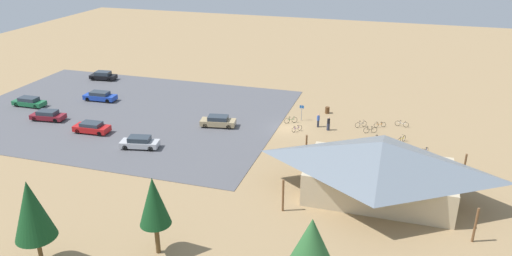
% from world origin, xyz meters
% --- Properties ---
extents(ground, '(160.00, 160.00, 0.00)m').
position_xyz_m(ground, '(0.00, 0.00, 0.00)').
color(ground, '#9E7F56').
rests_on(ground, ground).
extents(parking_lot_asphalt, '(43.56, 32.00, 0.05)m').
position_xyz_m(parking_lot_asphalt, '(23.11, 1.11, 0.03)').
color(parking_lot_asphalt, '#56565B').
rests_on(parking_lot_asphalt, ground).
extents(bike_pavilion, '(16.42, 10.80, 5.66)m').
position_xyz_m(bike_pavilion, '(-11.99, 13.86, 3.20)').
color(bike_pavilion, '#C6B28E').
rests_on(bike_pavilion, ground).
extents(trash_bin, '(0.60, 0.60, 0.90)m').
position_xyz_m(trash_bin, '(-3.85, -6.85, 0.45)').
color(trash_bin, brown).
rests_on(trash_bin, ground).
extents(lot_sign, '(0.56, 0.08, 2.20)m').
position_xyz_m(lot_sign, '(-0.99, -3.20, 1.41)').
color(lot_sign, '#99999E').
rests_on(lot_sign, ground).
extents(pine_far_east, '(3.03, 3.03, 7.19)m').
position_xyz_m(pine_far_east, '(11.72, 31.68, 4.81)').
color(pine_far_east, brown).
rests_on(pine_far_east, ground).
extents(pine_east, '(2.44, 2.44, 6.67)m').
position_xyz_m(pine_east, '(3.92, 27.79, 4.63)').
color(pine_east, brown).
rests_on(pine_east, ground).
extents(pine_midwest, '(3.21, 3.21, 6.38)m').
position_xyz_m(pine_midwest, '(-8.42, 29.23, 4.49)').
color(pine_midwest, brown).
rests_on(pine_midwest, ground).
extents(bicycle_white_by_bin, '(1.72, 0.51, 0.79)m').
position_xyz_m(bicycle_white_by_bin, '(-13.79, -4.83, 0.37)').
color(bicycle_white_by_bin, black).
rests_on(bicycle_white_by_bin, ground).
extents(bicycle_purple_lone_west, '(1.04, 1.33, 0.79)m').
position_xyz_m(bicycle_purple_lone_west, '(-1.24, 0.66, 0.36)').
color(bicycle_purple_lone_west, black).
rests_on(bicycle_purple_lone_west, ground).
extents(bicycle_green_near_porch, '(1.53, 1.02, 0.90)m').
position_xyz_m(bicycle_green_near_porch, '(0.14, -1.88, 0.40)').
color(bicycle_green_near_porch, black).
rests_on(bicycle_green_near_porch, ground).
extents(bicycle_silver_yard_center, '(1.35, 1.12, 0.89)m').
position_xyz_m(bicycle_silver_yard_center, '(-8.79, -3.13, 0.39)').
color(bicycle_silver_yard_center, black).
rests_on(bicycle_silver_yard_center, ground).
extents(bicycle_black_edge_south, '(1.62, 0.71, 0.92)m').
position_xyz_m(bicycle_black_edge_south, '(-10.09, -1.54, 0.40)').
color(bicycle_black_edge_south, black).
rests_on(bicycle_black_edge_south, ground).
extents(bicycle_orange_yard_left, '(1.47, 0.82, 0.74)m').
position_xyz_m(bicycle_orange_yard_left, '(-11.12, -3.78, 0.35)').
color(bicycle_orange_yard_left, black).
rests_on(bicycle_orange_yard_left, ground).
extents(bicycle_teal_trailside, '(0.48, 1.74, 0.80)m').
position_xyz_m(bicycle_teal_trailside, '(-10.06, 3.46, 0.35)').
color(bicycle_teal_trailside, black).
rests_on(bicycle_teal_trailside, ground).
extents(bicycle_blue_edge_north, '(0.73, 1.66, 0.89)m').
position_xyz_m(bicycle_blue_edge_north, '(-16.53, 3.11, 0.40)').
color(bicycle_blue_edge_north, black).
rests_on(bicycle_blue_edge_north, ground).
extents(bicycle_red_yard_right, '(0.61, 1.68, 0.79)m').
position_xyz_m(bicycle_red_yard_right, '(-11.13, 0.93, 0.35)').
color(bicycle_red_yard_right, black).
rests_on(bicycle_red_yard_right, ground).
extents(bicycle_yellow_near_sign, '(0.94, 1.57, 0.87)m').
position_xyz_m(bicycle_yellow_near_sign, '(-13.88, 0.36, 0.39)').
color(bicycle_yellow_near_sign, black).
rests_on(bicycle_yellow_near_sign, ground).
extents(car_maroon_inner_stall, '(4.62, 2.22, 1.35)m').
position_xyz_m(car_maroon_inner_stall, '(31.10, 6.62, 0.72)').
color(car_maroon_inner_stall, maroon).
rests_on(car_maroon_inner_stall, parking_lot_asphalt).
extents(car_green_by_curb, '(4.72, 1.77, 1.35)m').
position_xyz_m(car_green_by_curb, '(37.27, 2.89, 0.72)').
color(car_green_by_curb, '#1E6B3D').
rests_on(car_green_by_curb, parking_lot_asphalt).
extents(car_blue_second_row, '(4.87, 1.97, 1.39)m').
position_xyz_m(car_blue_second_row, '(28.98, -2.16, 0.74)').
color(car_blue_second_row, '#1E42B2').
rests_on(car_blue_second_row, parking_lot_asphalt).
extents(car_tan_mid_lot, '(4.68, 2.46, 1.45)m').
position_xyz_m(car_tan_mid_lot, '(8.76, 2.12, 0.77)').
color(car_tan_mid_lot, tan).
rests_on(car_tan_mid_lot, parking_lot_asphalt).
extents(car_red_front_row, '(4.52, 2.00, 1.36)m').
position_xyz_m(car_red_front_row, '(23.06, 8.58, 0.74)').
color(car_red_front_row, red).
rests_on(car_red_front_row, parking_lot_asphalt).
extents(car_silver_end_stall, '(4.63, 2.54, 1.42)m').
position_xyz_m(car_silver_end_stall, '(15.07, 10.89, 0.75)').
color(car_silver_end_stall, '#BCBCC1').
rests_on(car_silver_end_stall, parking_lot_asphalt).
extents(car_black_far_end, '(4.45, 2.23, 1.43)m').
position_xyz_m(car_black_far_end, '(34.54, -11.47, 0.75)').
color(car_black_far_end, black).
rests_on(car_black_far_end, parking_lot_asphalt).
extents(visitor_near_lot, '(0.36, 0.37, 1.76)m').
position_xyz_m(visitor_near_lot, '(-3.51, -1.58, 0.93)').
color(visitor_near_lot, '#2D3347').
rests_on(visitor_near_lot, ground).
extents(visitor_at_bikes, '(0.37, 0.40, 1.78)m').
position_xyz_m(visitor_at_bikes, '(-4.93, -0.89, 0.94)').
color(visitor_at_bikes, '#2D3347').
rests_on(visitor_at_bikes, ground).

